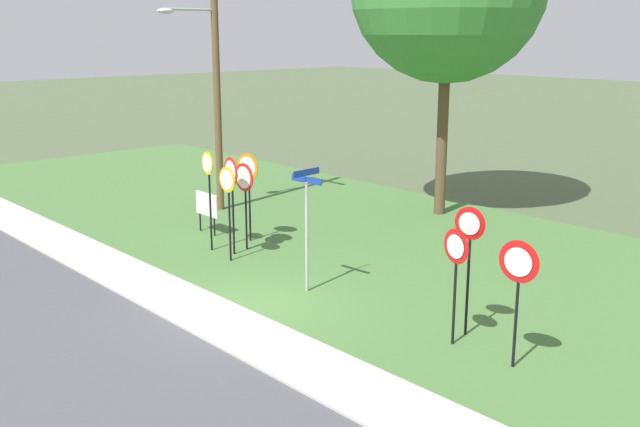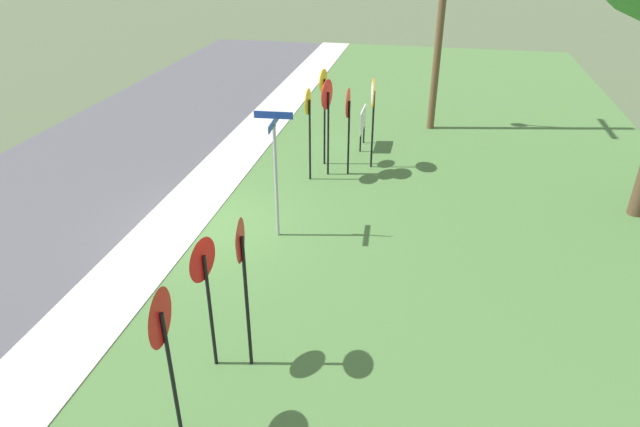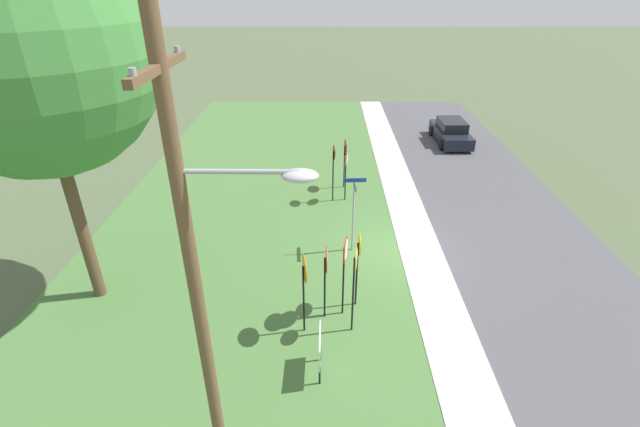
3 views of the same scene
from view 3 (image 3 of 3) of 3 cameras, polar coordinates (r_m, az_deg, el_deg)
ground_plane at (r=17.01m, az=10.10°, el=-4.85°), size 160.00×160.00×0.00m
road_asphalt at (r=18.42m, az=25.04°, el=-4.56°), size 44.00×6.40×0.01m
sidewalk_strip at (r=17.15m, az=12.75°, el=-4.74°), size 44.00×1.60×0.06m
grass_median at (r=17.08m, az=-10.25°, el=-4.66°), size 44.00×12.00×0.04m
stop_sign_near_left at (r=12.22m, az=-2.01°, el=-8.16°), size 0.77×0.17×2.57m
stop_sign_near_right at (r=13.25m, az=4.94°, el=-5.33°), size 0.67×0.09×2.53m
stop_sign_far_left at (r=12.76m, az=0.77°, el=-6.91°), size 0.79×0.10×2.44m
stop_sign_far_center at (r=12.79m, az=3.22°, el=-5.83°), size 0.78×0.16×2.69m
stop_sign_far_right at (r=12.21m, az=4.48°, el=-7.72°), size 0.63×0.12×2.78m
yield_sign_near_left at (r=19.81m, az=3.41°, el=6.30°), size 0.68×0.15×2.34m
yield_sign_near_right at (r=19.60m, az=1.79°, el=6.83°), size 0.66×0.13×2.65m
yield_sign_far_left at (r=21.07m, az=3.26°, el=7.85°), size 0.78×0.12×2.40m
street_name_post at (r=16.00m, az=4.30°, el=0.66°), size 0.96×0.82×2.91m
utility_pole at (r=7.61m, az=-15.07°, el=-6.43°), size 2.10×2.21×9.17m
notice_board at (r=11.74m, az=-0.01°, el=-16.76°), size 1.10×0.05×1.25m
oak_tree_left at (r=13.64m, az=-32.96°, el=16.55°), size 6.16×6.16×10.46m
parked_sedan_distant at (r=28.80m, az=16.38°, el=9.93°), size 4.25×1.97×1.39m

